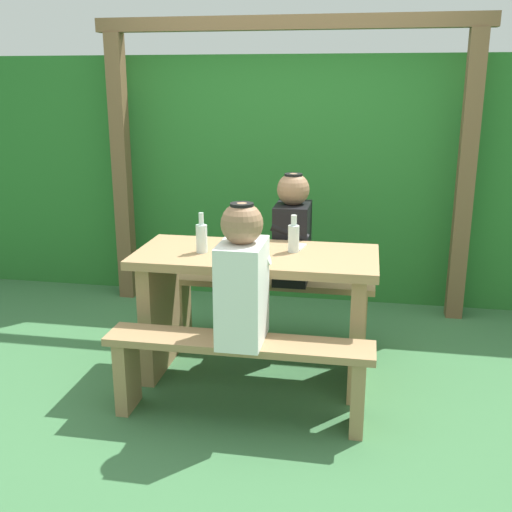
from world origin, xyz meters
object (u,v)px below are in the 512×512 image
Objects in this scene: cell_phone at (298,247)px; bottle_right at (202,237)px; person_white_shirt at (242,279)px; picnic_table at (256,294)px; bench_near at (238,363)px; drinking_glass at (237,244)px; person_black_coat at (292,232)px; bench_far at (269,297)px; bottle_left at (294,237)px.

bottle_right is at bearing -147.87° from cell_phone.
bottle_right is at bearing 126.16° from person_white_shirt.
bench_near is at bearing -90.00° from picnic_table.
cell_phone reaches higher than bench_near.
cell_phone is (0.34, 0.15, -0.04)m from drinking_glass.
bottle_right is (-0.31, -0.05, 0.34)m from picnic_table.
picnic_table is at bearing -1.78° from drinking_glass.
drinking_glass is at bearing -117.91° from person_black_coat.
drinking_glass is 0.37m from cell_phone.
picnic_table is 5.98× the size of bottle_right.
bottle_right is at bearing -165.01° from drinking_glass.
picnic_table is 0.55m from bench_far.
bottle_right is at bearing -119.14° from bench_far.
drinking_glass is 0.37× the size of bottle_right.
bench_near and bench_far have the same top height.
person_black_coat is (0.15, 0.50, 0.26)m from picnic_table.
drinking_glass is at bearing 105.25° from person_white_shirt.
bottle_right is (-0.52, -0.11, 0.00)m from bottle_left.
person_black_coat is at bearing 97.76° from bottle_left.
bottle_left reaches higher than bench_far.
person_black_coat is (0.13, 1.01, 0.00)m from person_white_shirt.
bottle_left is at bearing -64.83° from bench_far.
bench_near is 0.78m from bottle_right.
picnic_table is 0.38m from cell_phone.
bottle_right is 0.58m from cell_phone.
picnic_table is at bearing -164.03° from bottle_left.
person_white_shirt is 1.00× the size of person_black_coat.
person_black_coat is 0.72m from bottle_right.
drinking_glass is at bearing 14.99° from bottle_right.
bench_far is at bearing 90.00° from picnic_table.
bench_near is 15.95× the size of drinking_glass.
drinking_glass is (-0.12, 0.51, 0.50)m from bench_near.
bench_far is at bearing 133.91° from cell_phone.
person_black_coat is at bearing 73.46° from picnic_table.
bottle_right is (-0.33, 0.46, 0.09)m from person_white_shirt.
bottle_left reaches higher than drinking_glass.
picnic_table is 0.55m from bench_near.
bench_near is 5.98× the size of bottle_right.
person_white_shirt is at bearing -88.70° from bench_far.
drinking_glass is at bearing 102.72° from bench_near.
picnic_table is 15.95× the size of drinking_glass.
bottle_left is (0.19, 0.56, 0.08)m from person_white_shirt.
bench_far is at bearing 77.10° from drinking_glass.
bench_near is at bearing -77.28° from drinking_glass.
bottle_left is (0.21, -0.45, 0.54)m from bench_far.
person_white_shirt is (0.02, -0.50, 0.26)m from picnic_table.
person_white_shirt is at bearing -108.35° from bottle_left.
bench_far is at bearing 60.86° from bottle_right.
bench_far is 1.95× the size of person_black_coat.
bench_far is 0.62m from cell_phone.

